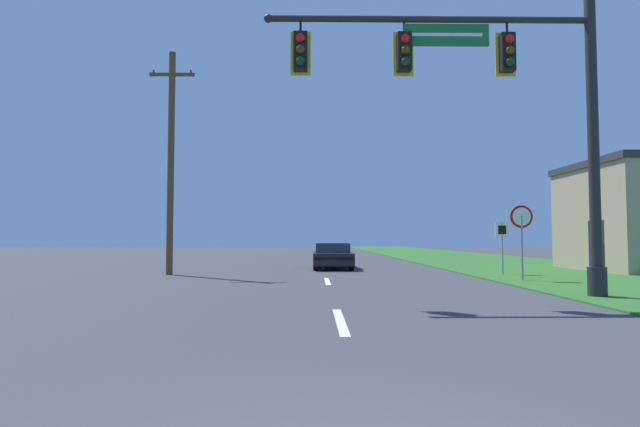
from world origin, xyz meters
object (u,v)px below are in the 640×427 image
at_px(route_sign_post, 502,236).
at_px(car_ahead, 333,256).
at_px(signal_mast, 503,102).
at_px(stop_sign, 522,226).
at_px(utility_pole_near, 171,159).

bearing_deg(route_sign_post, car_ahead, 145.73).
distance_m(signal_mast, route_sign_post, 8.62).
height_order(stop_sign, utility_pole_near, utility_pole_near).
bearing_deg(stop_sign, utility_pole_near, 165.61).
bearing_deg(utility_pole_near, car_ahead, 31.64).
height_order(signal_mast, utility_pole_near, utility_pole_near).
relative_size(signal_mast, stop_sign, 3.32).
xyz_separation_m(car_ahead, route_sign_post, (6.51, -4.44, 0.92)).
bearing_deg(car_ahead, route_sign_post, -34.27).
xyz_separation_m(route_sign_post, utility_pole_near, (-13.13, 0.36, 3.10)).
xyz_separation_m(stop_sign, route_sign_post, (0.44, 2.90, -0.34)).
relative_size(car_ahead, utility_pole_near, 0.51).
relative_size(car_ahead, stop_sign, 1.83).
relative_size(route_sign_post, utility_pole_near, 0.23).
bearing_deg(car_ahead, stop_sign, -50.40).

